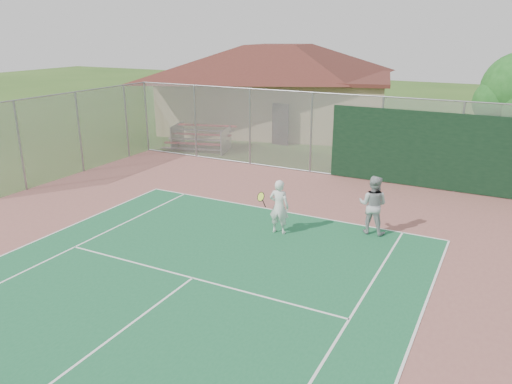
{
  "coord_description": "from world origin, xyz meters",
  "views": [
    {
      "loc": [
        6.67,
        -2.94,
        6.06
      ],
      "look_at": [
        0.31,
        9.31,
        1.52
      ],
      "focal_mm": 35.0,
      "sensor_mm": 36.0,
      "label": 1
    }
  ],
  "objects_px": {
    "bleachers": "(200,137)",
    "player_white_front": "(279,207)",
    "player_grey_back": "(373,205)",
    "clubhouse": "(279,79)"
  },
  "relations": [
    {
      "from": "player_grey_back",
      "to": "player_white_front",
      "type": "bearing_deg",
      "value": 27.55
    },
    {
      "from": "player_white_front",
      "to": "player_grey_back",
      "type": "bearing_deg",
      "value": -156.16
    },
    {
      "from": "clubhouse",
      "to": "bleachers",
      "type": "height_order",
      "value": "clubhouse"
    },
    {
      "from": "bleachers",
      "to": "player_white_front",
      "type": "bearing_deg",
      "value": -60.68
    },
    {
      "from": "bleachers",
      "to": "player_grey_back",
      "type": "bearing_deg",
      "value": -48.63
    },
    {
      "from": "clubhouse",
      "to": "player_grey_back",
      "type": "height_order",
      "value": "clubhouse"
    },
    {
      "from": "clubhouse",
      "to": "bleachers",
      "type": "bearing_deg",
      "value": -112.74
    },
    {
      "from": "bleachers",
      "to": "player_grey_back",
      "type": "height_order",
      "value": "player_grey_back"
    },
    {
      "from": "player_white_front",
      "to": "player_grey_back",
      "type": "distance_m",
      "value": 2.88
    },
    {
      "from": "player_white_front",
      "to": "clubhouse",
      "type": "bearing_deg",
      "value": -68.61
    }
  ]
}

